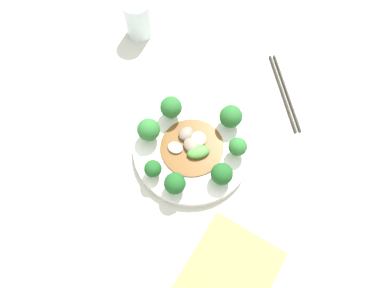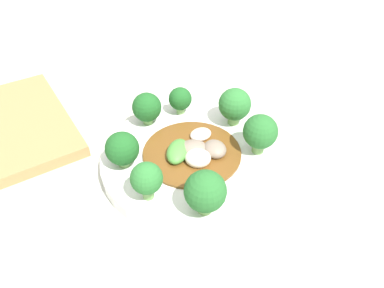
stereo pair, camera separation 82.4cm
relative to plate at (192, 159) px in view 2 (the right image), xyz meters
name	(u,v)px [view 2 (the right image)]	position (x,y,z in m)	size (l,w,h in m)	color
table	(179,280)	(-0.03, -0.01, -0.39)	(0.85, 0.73, 0.75)	#B7BCAD
plate	(192,159)	(0.00, 0.00, 0.00)	(0.29, 0.29, 0.02)	white
broccoli_northeast	(260,132)	(0.08, 0.07, 0.05)	(0.05, 0.05, 0.07)	#70A356
broccoli_north	(235,105)	(0.01, 0.11, 0.05)	(0.06, 0.06, 0.07)	#7AAD5B
broccoli_northwest	(180,99)	(-0.09, 0.07, 0.04)	(0.04, 0.04, 0.05)	#89B76B
broccoli_south	(147,179)	(0.01, -0.11, 0.05)	(0.04, 0.04, 0.06)	#70A356
broccoli_southwest	(122,149)	(-0.07, -0.08, 0.04)	(0.05, 0.05, 0.06)	#70A356
broccoli_southeast	(205,192)	(0.08, -0.08, 0.05)	(0.06, 0.06, 0.07)	#7AAD5B
broccoli_west	(147,108)	(-0.11, 0.02, 0.04)	(0.05, 0.05, 0.06)	#70A356
stirfry_center	(194,151)	(0.00, 0.00, 0.02)	(0.16, 0.16, 0.02)	brown
cutting_board	(15,125)	(-0.30, -0.13, 0.00)	(0.32, 0.26, 0.02)	#AD7F4C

